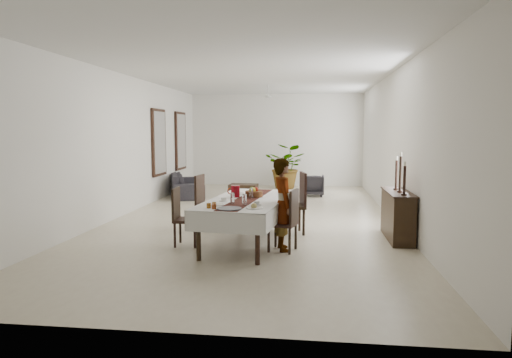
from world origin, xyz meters
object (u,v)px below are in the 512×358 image
object	(u,v)px
dining_table_top	(247,201)
woman	(283,204)
sideboard_body	(397,216)
sofa	(187,185)
red_pitcher	(235,191)

from	to	relation	value
dining_table_top	woman	distance (m)	0.71
sideboard_body	sofa	xyz separation A→B (m)	(-5.21, 4.88, -0.09)
dining_table_top	sofa	xyz separation A→B (m)	(-2.62, 5.55, -0.41)
dining_table_top	woman	size ratio (longest dim) A/B	1.64
sideboard_body	dining_table_top	bearing A→B (deg)	-165.45
dining_table_top	woman	bearing A→B (deg)	-21.85
sofa	woman	bearing A→B (deg)	-170.44
woman	sideboard_body	size ratio (longest dim) A/B	1.08
red_pitcher	sideboard_body	size ratio (longest dim) A/B	0.15
dining_table_top	red_pitcher	world-z (taller)	red_pitcher
dining_table_top	red_pitcher	bearing A→B (deg)	149.04
woman	sofa	distance (m)	6.73
sofa	dining_table_top	bearing A→B (deg)	-174.02
dining_table_top	red_pitcher	size ratio (longest dim) A/B	12.00
dining_table_top	red_pitcher	xyz separation A→B (m)	(-0.24, 0.18, 0.14)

